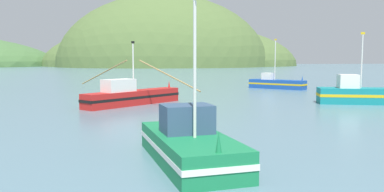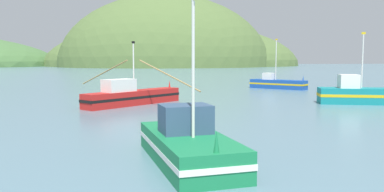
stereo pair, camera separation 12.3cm
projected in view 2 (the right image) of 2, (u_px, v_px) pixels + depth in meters
hill_far_left at (174, 66)px, 247.16m from camera, size 157.76×126.21×52.91m
hill_far_right at (166, 67)px, 216.08m from camera, size 115.57×92.45×78.03m
fishing_boat_red at (132, 96)px, 34.76m from camera, size 9.70×11.90×5.66m
fishing_boat_teal at (359, 94)px, 35.71m from camera, size 7.71×4.69×6.51m
fishing_boat_green at (188, 144)px, 15.48m from camera, size 3.26×7.25×6.42m
fishing_boat_blue at (277, 83)px, 53.97m from camera, size 6.57×7.25×6.86m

